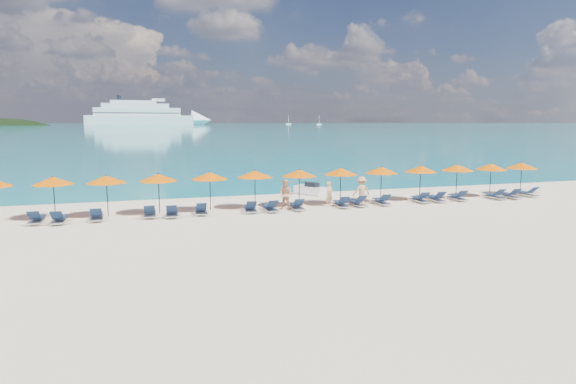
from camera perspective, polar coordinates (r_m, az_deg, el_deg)
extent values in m
plane|color=beige|center=(24.13, 2.05, -3.82)|extent=(1400.00, 1400.00, 0.00)
cube|color=#1FA9B2|center=(682.39, -16.18, 7.69)|extent=(1600.00, 1300.00, 0.01)
ellipsoid|color=black|center=(600.83, -30.40, 3.46)|extent=(162.00, 126.00, 85.50)
cube|color=white|center=(615.61, -17.14, 8.13)|extent=(126.17, 30.51, 11.36)
cone|color=white|center=(624.42, -10.19, 8.37)|extent=(26.52, 26.52, 25.00)
cube|color=white|center=(615.57, -17.40, 9.08)|extent=(101.01, 25.54, 9.09)
cube|color=white|center=(615.61, -17.64, 9.70)|extent=(78.41, 21.87, 5.68)
cube|color=white|center=(615.65, -17.88, 10.11)|extent=(53.25, 16.90, 3.98)
cube|color=black|center=(615.55, -17.39, 8.92)|extent=(102.27, 25.85, 1.02)
cube|color=black|center=(615.62, -17.41, 9.29)|extent=(99.75, 25.24, 1.02)
cylinder|color=black|center=(615.30, -19.38, 10.47)|extent=(5.00, 5.00, 6.25)
cube|color=white|center=(589.56, 3.70, 8.01)|extent=(5.98, 1.99, 1.59)
cylinder|color=white|center=(589.55, 3.71, 8.52)|extent=(0.36, 0.36, 9.97)
cube|color=white|center=(640.12, 0.06, 8.07)|extent=(6.85, 2.28, 1.83)
cylinder|color=white|center=(640.11, 0.06, 8.61)|extent=(0.41, 0.41, 11.42)
cube|color=white|center=(33.80, 2.62, 0.22)|extent=(1.97, 2.46, 0.54)
cube|color=black|center=(33.62, 2.88, 0.85)|extent=(0.93, 1.09, 0.34)
cylinder|color=black|center=(34.10, 1.86, 1.21)|extent=(0.49, 0.33, 0.06)
imported|color=tan|center=(29.05, 4.92, -0.24)|extent=(0.65, 0.55, 1.51)
imported|color=tan|center=(27.72, -0.24, -0.33)|extent=(1.00, 0.92, 1.80)
imported|color=tan|center=(29.72, 8.70, 0.14)|extent=(1.16, 0.58, 1.76)
cylinder|color=black|center=(28.11, -25.97, -0.65)|extent=(0.05, 0.05, 2.20)
cone|color=#E75B00|center=(27.99, -26.09, 1.21)|extent=(2.10, 2.10, 0.42)
sphere|color=black|center=(27.97, -26.12, 1.66)|extent=(0.08, 0.08, 0.08)
cylinder|color=black|center=(27.66, -20.64, -0.47)|extent=(0.05, 0.05, 2.20)
cone|color=#E75B00|center=(27.54, -20.74, 1.42)|extent=(2.10, 2.10, 0.42)
sphere|color=black|center=(27.52, -20.76, 1.88)|extent=(0.08, 0.08, 0.08)
cylinder|color=black|center=(27.62, -15.05, -0.23)|extent=(0.05, 0.05, 2.20)
cone|color=#E75B00|center=(27.50, -15.12, 1.67)|extent=(2.10, 2.10, 0.42)
sphere|color=black|center=(27.48, -15.14, 2.13)|extent=(0.08, 0.08, 0.08)
cylinder|color=black|center=(27.90, -9.22, 0.04)|extent=(0.05, 0.05, 2.20)
cone|color=#E75B00|center=(27.78, -9.26, 1.92)|extent=(2.10, 2.10, 0.42)
sphere|color=black|center=(27.76, -9.27, 2.37)|extent=(0.08, 0.08, 0.08)
cylinder|color=black|center=(28.52, -3.93, 0.31)|extent=(0.05, 0.05, 2.20)
cone|color=#E75B00|center=(28.41, -3.95, 2.15)|extent=(2.10, 2.10, 0.42)
sphere|color=black|center=(28.38, -3.95, 2.59)|extent=(0.08, 0.08, 0.08)
cylinder|color=black|center=(28.97, 1.33, 0.46)|extent=(0.05, 0.05, 2.20)
cone|color=#E75B00|center=(28.86, 1.34, 2.27)|extent=(2.10, 2.10, 0.42)
sphere|color=black|center=(28.84, 1.34, 2.70)|extent=(0.08, 0.08, 0.08)
cylinder|color=black|center=(30.07, 6.23, 0.70)|extent=(0.05, 0.05, 2.20)
cone|color=#E75B00|center=(29.96, 6.26, 2.45)|extent=(2.10, 2.10, 0.42)
sphere|color=black|center=(29.94, 6.27, 2.87)|extent=(0.08, 0.08, 0.08)
cylinder|color=black|center=(31.26, 10.97, 0.89)|extent=(0.05, 0.05, 2.20)
cone|color=#E75B00|center=(31.16, 11.02, 2.57)|extent=(2.10, 2.10, 0.42)
sphere|color=black|center=(31.14, 11.03, 2.97)|extent=(0.08, 0.08, 0.08)
cylinder|color=black|center=(32.59, 15.39, 1.05)|extent=(0.05, 0.05, 2.20)
cone|color=#E75B00|center=(32.49, 15.45, 2.66)|extent=(2.10, 2.10, 0.42)
sphere|color=black|center=(32.47, 15.47, 3.04)|extent=(0.08, 0.08, 0.08)
cylinder|color=black|center=(34.17, 19.35, 1.20)|extent=(0.05, 0.05, 2.20)
cone|color=#E75B00|center=(34.08, 19.43, 2.74)|extent=(2.10, 2.10, 0.42)
sphere|color=black|center=(34.06, 19.45, 3.11)|extent=(0.08, 0.08, 0.08)
cylinder|color=black|center=(35.72, 22.86, 1.31)|extent=(0.05, 0.05, 2.20)
cone|color=#E75B00|center=(35.63, 22.95, 2.78)|extent=(2.10, 2.10, 0.42)
sphere|color=black|center=(35.61, 22.97, 3.13)|extent=(0.08, 0.08, 0.08)
cylinder|color=black|center=(37.50, 25.89, 1.43)|extent=(0.05, 0.05, 2.20)
cone|color=#E75B00|center=(37.41, 25.98, 2.83)|extent=(2.10, 2.10, 0.42)
sphere|color=black|center=(37.39, 26.00, 3.17)|extent=(0.08, 0.08, 0.08)
cube|color=silver|center=(27.37, -27.63, -3.03)|extent=(0.62, 1.70, 0.06)
cube|color=#152846|center=(27.58, -27.55, -2.60)|extent=(0.55, 1.10, 0.04)
cube|color=#152846|center=(26.77, -27.91, -2.39)|extent=(0.55, 0.54, 0.43)
cube|color=silver|center=(26.88, -25.50, -3.08)|extent=(0.64, 1.71, 0.06)
cube|color=#152846|center=(27.09, -25.44, -2.64)|extent=(0.56, 1.11, 0.04)
cube|color=#152846|center=(26.27, -25.75, -2.43)|extent=(0.56, 0.54, 0.43)
cube|color=silver|center=(26.89, -21.73, -2.85)|extent=(0.71, 1.73, 0.06)
cube|color=#152846|center=(27.10, -21.73, -2.42)|extent=(0.60, 1.13, 0.04)
cube|color=#152846|center=(26.27, -21.82, -2.20)|extent=(0.58, 0.56, 0.43)
cube|color=silver|center=(26.88, -16.06, -2.58)|extent=(0.67, 1.72, 0.06)
cube|color=#152846|center=(27.10, -16.06, -2.14)|extent=(0.58, 1.12, 0.04)
cube|color=#152846|center=(26.27, -16.11, -1.92)|extent=(0.57, 0.55, 0.43)
cube|color=silver|center=(26.66, -13.59, -2.57)|extent=(0.73, 1.74, 0.06)
cube|color=#152846|center=(26.88, -13.59, -2.14)|extent=(0.62, 1.13, 0.04)
cube|color=#152846|center=(26.05, -13.63, -1.91)|extent=(0.59, 0.57, 0.43)
cube|color=silver|center=(27.03, -10.29, -2.32)|extent=(0.69, 1.72, 0.06)
cube|color=#152846|center=(27.25, -10.34, -1.89)|extent=(0.60, 1.12, 0.04)
cube|color=#152846|center=(26.42, -10.23, -1.66)|extent=(0.57, 0.56, 0.43)
cube|color=silver|center=(27.30, -4.51, -2.10)|extent=(0.77, 1.75, 0.06)
cube|color=#152846|center=(27.51, -4.58, -1.68)|extent=(0.64, 1.14, 0.04)
cube|color=#152846|center=(26.69, -4.37, -1.45)|extent=(0.60, 0.58, 0.43)
cube|color=silver|center=(27.42, -2.16, -2.03)|extent=(0.66, 1.71, 0.06)
cube|color=#152846|center=(27.63, -2.30, -1.62)|extent=(0.57, 1.11, 0.04)
cube|color=#152846|center=(26.83, -1.84, -1.38)|extent=(0.56, 0.55, 0.43)
cube|color=silver|center=(27.91, 1.01, -1.84)|extent=(0.72, 1.73, 0.06)
cube|color=#152846|center=(28.12, 0.88, -1.43)|extent=(0.61, 1.13, 0.04)
cube|color=#152846|center=(27.32, 1.29, -1.20)|extent=(0.58, 0.57, 0.43)
cube|color=silver|center=(28.90, 6.30, -1.54)|extent=(0.75, 1.74, 0.06)
cube|color=#152846|center=(29.10, 6.15, -1.15)|extent=(0.63, 1.14, 0.04)
cube|color=#152846|center=(28.32, 6.66, -0.91)|extent=(0.59, 0.58, 0.43)
cube|color=silver|center=(29.39, 8.12, -1.41)|extent=(0.77, 1.75, 0.06)
cube|color=#152846|center=(29.57, 7.89, -1.02)|extent=(0.64, 1.14, 0.04)
cube|color=#152846|center=(28.85, 8.68, -0.78)|extent=(0.60, 0.58, 0.43)
cube|color=silver|center=(30.15, 10.98, -1.23)|extent=(0.70, 1.73, 0.06)
cube|color=#152846|center=(30.35, 10.80, -0.85)|extent=(0.60, 1.13, 0.04)
cube|color=#152846|center=(29.59, 11.45, -0.62)|extent=(0.58, 0.56, 0.43)
cube|color=silver|center=(31.56, 15.33, -0.94)|extent=(0.77, 1.75, 0.06)
cube|color=#152846|center=(31.76, 15.13, -0.59)|extent=(0.64, 1.14, 0.04)
cube|color=#152846|center=(31.02, 15.81, -0.36)|extent=(0.59, 0.58, 0.43)
cube|color=silver|center=(32.11, 17.11, -0.86)|extent=(0.75, 1.74, 0.06)
cube|color=#152846|center=(32.30, 16.90, -0.51)|extent=(0.63, 1.14, 0.04)
cube|color=#152846|center=(31.58, 17.62, -0.28)|extent=(0.59, 0.58, 0.43)
cube|color=silver|center=(33.07, 19.43, -0.71)|extent=(0.78, 1.75, 0.06)
cube|color=#152846|center=(33.26, 19.23, -0.37)|extent=(0.65, 1.15, 0.04)
cube|color=#152846|center=(32.54, 19.96, -0.15)|extent=(0.60, 0.59, 0.43)
cube|color=silver|center=(34.60, 23.23, -0.53)|extent=(0.65, 1.71, 0.06)
cube|color=#152846|center=(34.77, 22.98, -0.21)|extent=(0.57, 1.11, 0.04)
cube|color=#152846|center=(34.12, 23.84, 0.02)|extent=(0.56, 0.55, 0.43)
cube|color=silver|center=(35.24, 24.76, -0.47)|extent=(0.71, 1.73, 0.06)
cube|color=#152846|center=(35.41, 24.52, -0.15)|extent=(0.61, 1.13, 0.04)
cube|color=#152846|center=(34.76, 25.36, 0.06)|extent=(0.58, 0.57, 0.43)
cube|color=silver|center=(36.60, 26.40, -0.27)|extent=(0.77, 1.75, 0.06)
cube|color=#152846|center=(36.75, 26.13, 0.03)|extent=(0.64, 1.14, 0.04)
cube|color=#152846|center=(36.19, 27.09, 0.25)|extent=(0.59, 0.58, 0.43)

